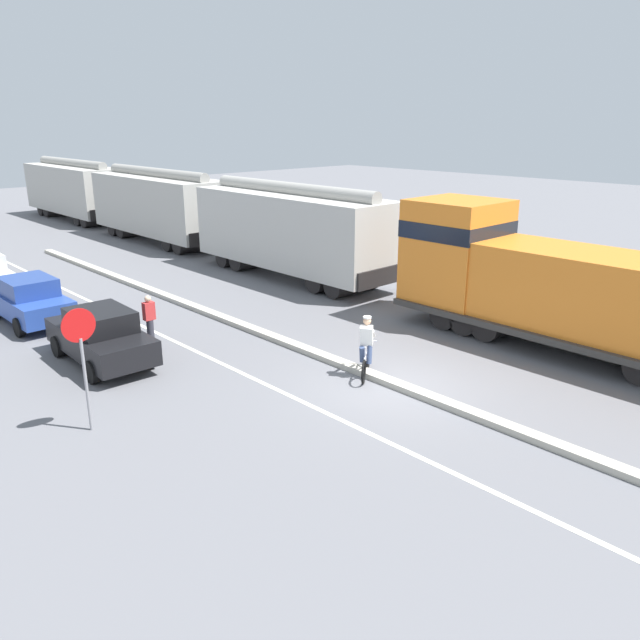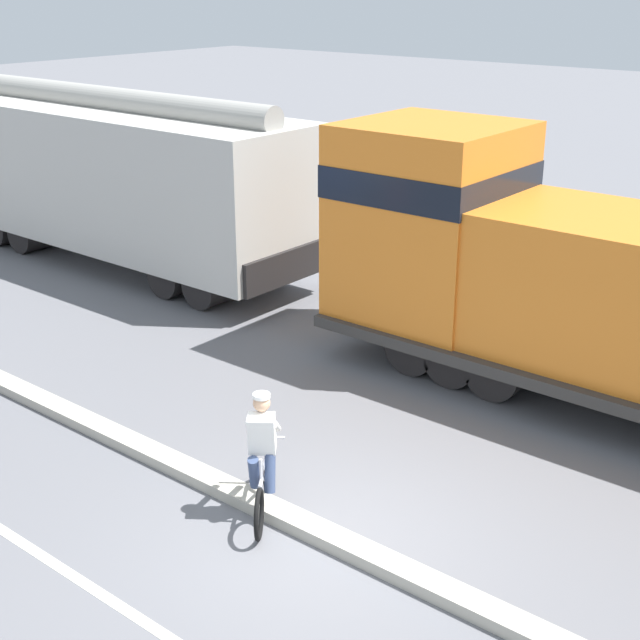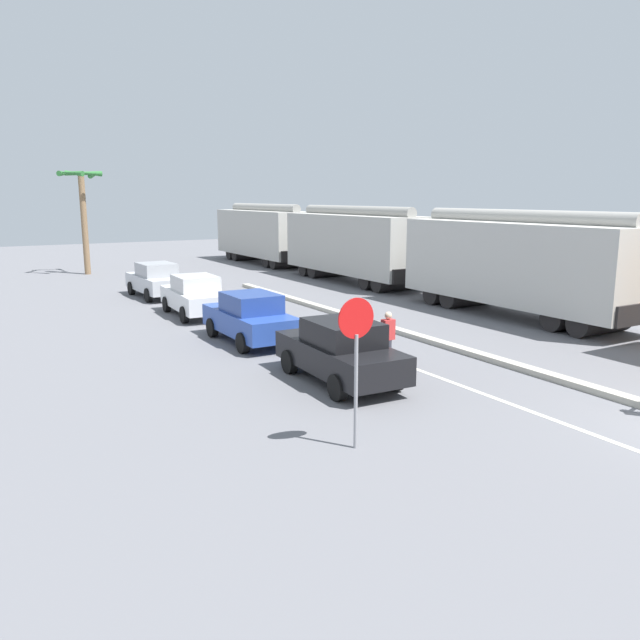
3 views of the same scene
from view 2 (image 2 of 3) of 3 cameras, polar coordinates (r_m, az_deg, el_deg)
name	(u,v)px [view 2 (image 2 of 3)]	position (r m, az deg, el deg)	size (l,w,h in m)	color
ground_plane	(323,540)	(11.38, 0.19, -13.87)	(120.00, 120.00, 0.00)	slate
median_curb	(38,399)	(15.32, -17.62, -4.83)	(0.36, 36.00, 0.16)	#B2AD9E
locomotive	(620,300)	(14.72, 18.67, 1.23)	(3.10, 11.61, 4.20)	orange
hopper_car_lead	(120,179)	(21.77, -12.69, 8.82)	(2.90, 10.60, 4.18)	#B9B7AF
cyclist	(263,459)	(11.44, -3.69, -8.88)	(1.42, 1.06, 1.71)	black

